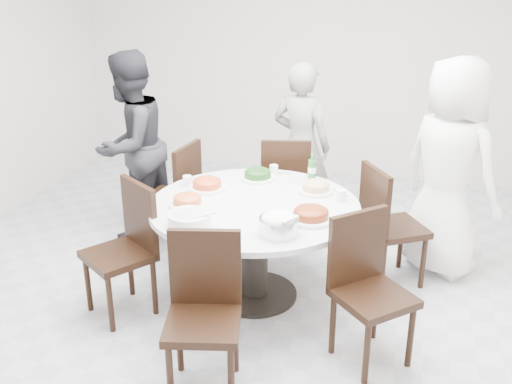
% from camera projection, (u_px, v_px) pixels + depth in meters
% --- Properties ---
extents(floor, '(6.00, 6.00, 0.01)m').
position_uv_depth(floor, '(280.00, 307.00, 4.36)').
color(floor, '#B5B5BA').
rests_on(floor, ground).
extents(wall_back, '(6.00, 0.01, 2.80)m').
position_uv_depth(wall_back, '(341.00, 52.00, 6.54)').
color(wall_back, silver).
rests_on(wall_back, ground).
extents(dining_table, '(1.50, 1.50, 0.75)m').
position_uv_depth(dining_table, '(254.00, 251.00, 4.38)').
color(dining_table, silver).
rests_on(dining_table, floor).
extents(chair_ne, '(0.58, 0.58, 0.95)m').
position_uv_depth(chair_ne, '(395.00, 225.00, 4.55)').
color(chair_ne, black).
rests_on(chair_ne, floor).
extents(chair_n, '(0.50, 0.50, 0.95)m').
position_uv_depth(chair_n, '(285.00, 186.00, 5.33)').
color(chair_n, black).
rests_on(chair_n, floor).
extents(chair_nw, '(0.48, 0.48, 0.95)m').
position_uv_depth(chair_nw, '(169.00, 196.00, 5.10)').
color(chair_nw, black).
rests_on(chair_nw, floor).
extents(chair_sw, '(0.59, 0.59, 0.95)m').
position_uv_depth(chair_sw, '(118.00, 253.00, 4.14)').
color(chair_sw, black).
rests_on(chair_sw, floor).
extents(chair_s, '(0.50, 0.50, 0.95)m').
position_uv_depth(chair_s, '(203.00, 320.00, 3.37)').
color(chair_s, black).
rests_on(chair_s, floor).
extents(chair_se, '(0.59, 0.59, 0.95)m').
position_uv_depth(chair_se, '(374.00, 294.00, 3.63)').
color(chair_se, black).
rests_on(chair_se, floor).
extents(diner_right, '(1.00, 0.96, 1.72)m').
position_uv_depth(diner_right, '(449.00, 169.00, 4.60)').
color(diner_right, white).
rests_on(diner_right, floor).
extents(diner_middle, '(0.64, 0.50, 1.53)m').
position_uv_depth(diner_middle, '(301.00, 145.00, 5.48)').
color(diner_middle, black).
rests_on(diner_middle, floor).
extents(diner_left, '(0.77, 0.91, 1.66)m').
position_uv_depth(diner_left, '(131.00, 146.00, 5.26)').
color(diner_left, black).
rests_on(diner_left, floor).
extents(dish_greens, '(0.27, 0.27, 0.07)m').
position_uv_depth(dish_greens, '(258.00, 176.00, 4.68)').
color(dish_greens, white).
rests_on(dish_greens, dining_table).
extents(dish_pale, '(0.26, 0.26, 0.07)m').
position_uv_depth(dish_pale, '(316.00, 188.00, 4.43)').
color(dish_pale, white).
rests_on(dish_pale, dining_table).
extents(dish_orange, '(0.28, 0.28, 0.07)m').
position_uv_depth(dish_orange, '(207.00, 185.00, 4.48)').
color(dish_orange, white).
rests_on(dish_orange, dining_table).
extents(dish_redbrown, '(0.30, 0.30, 0.08)m').
position_uv_depth(dish_redbrown, '(311.00, 215.00, 3.96)').
color(dish_redbrown, white).
rests_on(dish_redbrown, dining_table).
extents(dish_tofu, '(0.25, 0.25, 0.07)m').
position_uv_depth(dish_tofu, '(187.00, 202.00, 4.18)').
color(dish_tofu, white).
rests_on(dish_tofu, dining_table).
extents(rice_bowl, '(0.25, 0.25, 0.11)m').
position_uv_depth(rice_bowl, '(279.00, 226.00, 3.76)').
color(rice_bowl, silver).
rests_on(rice_bowl, dining_table).
extents(soup_bowl, '(0.28, 0.28, 0.09)m').
position_uv_depth(soup_bowl, '(189.00, 219.00, 3.88)').
color(soup_bowl, white).
rests_on(soup_bowl, dining_table).
extents(beverage_bottle, '(0.06, 0.06, 0.22)m').
position_uv_depth(beverage_bottle, '(312.00, 168.00, 4.62)').
color(beverage_bottle, '#29682C').
rests_on(beverage_bottle, dining_table).
extents(tea_cups, '(0.07, 0.07, 0.08)m').
position_uv_depth(tea_cups, '(272.00, 169.00, 4.80)').
color(tea_cups, white).
rests_on(tea_cups, dining_table).
extents(chopsticks, '(0.24, 0.04, 0.01)m').
position_uv_depth(chopsticks, '(271.00, 171.00, 4.86)').
color(chopsticks, tan).
rests_on(chopsticks, dining_table).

